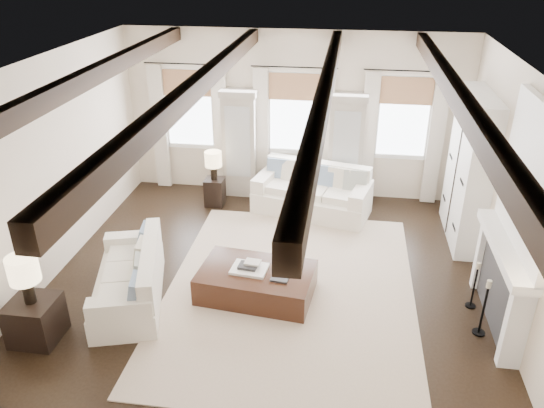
# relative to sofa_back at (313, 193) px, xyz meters

# --- Properties ---
(ground) EXTENTS (7.50, 7.50, 0.00)m
(ground) POSITION_rel_sofa_back_xyz_m (-0.47, -2.92, -0.37)
(ground) COLOR black
(ground) RESTS_ON ground
(room_shell) EXTENTS (6.54, 7.54, 3.22)m
(room_shell) POSITION_rel_sofa_back_xyz_m (0.28, -2.03, 1.52)
(room_shell) COLOR #F0E0C9
(room_shell) RESTS_ON ground
(area_rug) EXTENTS (3.56, 4.72, 0.02)m
(area_rug) POSITION_rel_sofa_back_xyz_m (-0.12, -2.63, -0.36)
(area_rug) COLOR beige
(area_rug) RESTS_ON ground
(sofa_back) EXTENTS (2.27, 1.42, 0.90)m
(sofa_back) POSITION_rel_sofa_back_xyz_m (0.00, 0.00, 0.00)
(sofa_back) COLOR white
(sofa_back) RESTS_ON ground
(sofa_left) EXTENTS (1.36, 2.07, 0.82)m
(sofa_left) POSITION_rel_sofa_back_xyz_m (-2.30, -3.14, -0.04)
(sofa_left) COLOR white
(sofa_left) RESTS_ON ground
(ottoman) EXTENTS (1.70, 1.17, 0.42)m
(ottoman) POSITION_rel_sofa_back_xyz_m (-0.59, -2.79, -0.16)
(ottoman) COLOR black
(ottoman) RESTS_ON ground
(tray) EXTENTS (0.54, 0.43, 0.04)m
(tray) POSITION_rel_sofa_back_xyz_m (-0.69, -2.79, 0.07)
(tray) COLOR white
(tray) RESTS_ON ottoman
(book_lower) EXTENTS (0.28, 0.23, 0.04)m
(book_lower) POSITION_rel_sofa_back_xyz_m (-0.71, -2.78, 0.11)
(book_lower) COLOR #262628
(book_lower) RESTS_ON tray
(book_upper) EXTENTS (0.24, 0.19, 0.03)m
(book_upper) POSITION_rel_sofa_back_xyz_m (-0.65, -2.73, 0.15)
(book_upper) COLOR beige
(book_upper) RESTS_ON book_lower
(book_loose) EXTENTS (0.26, 0.21, 0.03)m
(book_loose) POSITION_rel_sofa_back_xyz_m (-0.23, -2.96, 0.07)
(book_loose) COLOR #262628
(book_loose) RESTS_ON ottoman
(side_table_front) EXTENTS (0.57, 0.57, 0.57)m
(side_table_front) POSITION_rel_sofa_back_xyz_m (-3.21, -4.11, -0.08)
(side_table_front) COLOR black
(side_table_front) RESTS_ON ground
(lamp_front) EXTENTS (0.38, 0.38, 0.65)m
(lamp_front) POSITION_rel_sofa_back_xyz_m (-3.21, -4.11, 0.64)
(lamp_front) COLOR black
(lamp_front) RESTS_ON side_table_front
(side_table_back) EXTENTS (0.36, 0.36, 0.53)m
(side_table_back) POSITION_rel_sofa_back_xyz_m (-1.89, 0.01, -0.10)
(side_table_back) COLOR black
(side_table_back) RESTS_ON ground
(lamp_back) EXTENTS (0.32, 0.32, 0.55)m
(lamp_back) POSITION_rel_sofa_back_xyz_m (-1.89, 0.01, 0.54)
(lamp_back) COLOR black
(lamp_back) RESTS_ON side_table_back
(candlestick_near) EXTENTS (0.17, 0.17, 0.83)m
(candlestick_near) POSITION_rel_sofa_back_xyz_m (2.43, -3.19, -0.03)
(candlestick_near) COLOR black
(candlestick_near) RESTS_ON ground
(candlestick_far) EXTENTS (0.15, 0.15, 0.72)m
(candlestick_far) POSITION_rel_sofa_back_xyz_m (2.43, -2.62, -0.07)
(candlestick_far) COLOR black
(candlestick_far) RESTS_ON ground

